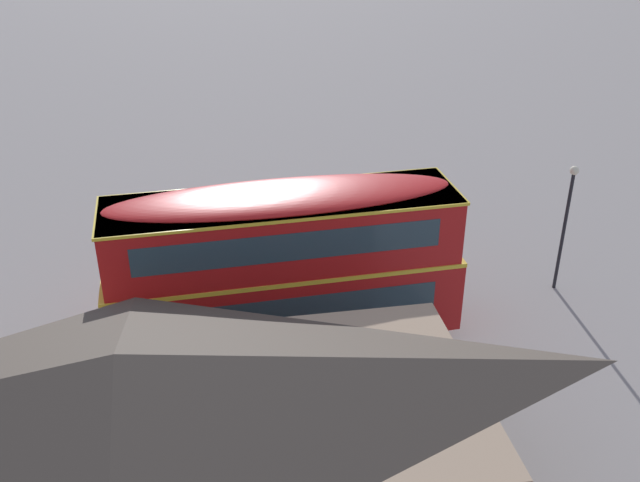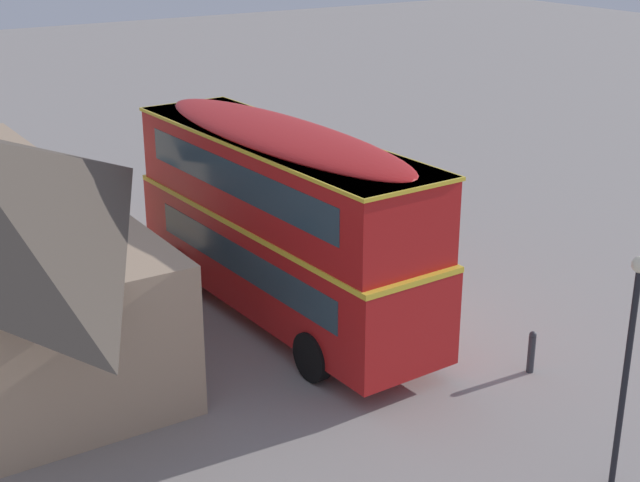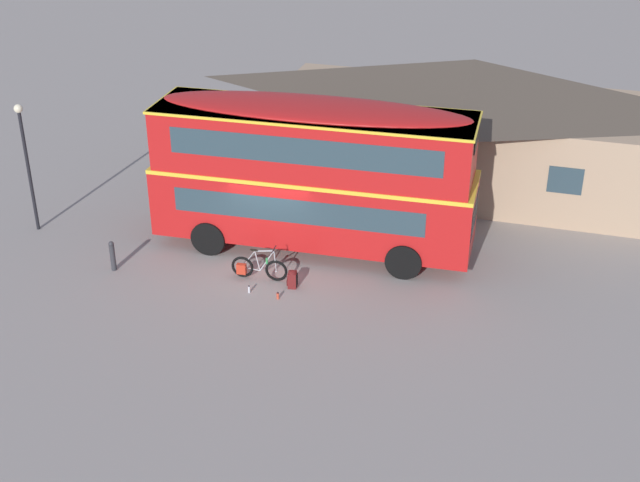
{
  "view_description": "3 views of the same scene",
  "coord_description": "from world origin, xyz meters",
  "px_view_note": "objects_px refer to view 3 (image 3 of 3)",
  "views": [
    {
      "loc": [
        2.89,
        18.97,
        12.7
      ],
      "look_at": [
        -0.42,
        -0.93,
        1.95
      ],
      "focal_mm": 41.03,
      "sensor_mm": 36.0,
      "label": 1
    },
    {
      "loc": [
        -16.77,
        11.45,
        9.58
      ],
      "look_at": [
        0.83,
        0.33,
        1.83
      ],
      "focal_mm": 51.1,
      "sensor_mm": 36.0,
      "label": 2
    },
    {
      "loc": [
        8.25,
        -21.77,
        12.9
      ],
      "look_at": [
        1.91,
        -0.97,
        1.53
      ],
      "focal_mm": 48.57,
      "sensor_mm": 36.0,
      "label": 3
    }
  ],
  "objects_px": {
    "touring_bicycle": "(257,268)",
    "kerb_bollard": "(113,255)",
    "water_bottle_red_squeeze": "(278,296)",
    "double_decker_bus": "(314,171)",
    "street_lamp": "(26,153)",
    "water_bottle_clear_plastic": "(249,289)",
    "backpack_on_ground": "(292,279)"
  },
  "relations": [
    {
      "from": "touring_bicycle",
      "to": "kerb_bollard",
      "type": "height_order",
      "value": "touring_bicycle"
    },
    {
      "from": "touring_bicycle",
      "to": "water_bottle_red_squeeze",
      "type": "xyz_separation_m",
      "value": [
        0.96,
        -0.89,
        -0.28
      ]
    },
    {
      "from": "double_decker_bus",
      "to": "touring_bicycle",
      "type": "relative_size",
      "value": 5.8
    },
    {
      "from": "street_lamp",
      "to": "kerb_bollard",
      "type": "distance_m",
      "value": 4.68
    },
    {
      "from": "water_bottle_red_squeeze",
      "to": "street_lamp",
      "type": "xyz_separation_m",
      "value": [
        -9.06,
        1.87,
        2.59
      ]
    },
    {
      "from": "touring_bicycle",
      "to": "water_bottle_red_squeeze",
      "type": "bearing_deg",
      "value": -43.04
    },
    {
      "from": "water_bottle_red_squeeze",
      "to": "touring_bicycle",
      "type": "bearing_deg",
      "value": 136.96
    },
    {
      "from": "double_decker_bus",
      "to": "kerb_bollard",
      "type": "distance_m",
      "value": 6.57
    },
    {
      "from": "double_decker_bus",
      "to": "touring_bicycle",
      "type": "height_order",
      "value": "double_decker_bus"
    },
    {
      "from": "double_decker_bus",
      "to": "water_bottle_clear_plastic",
      "type": "bearing_deg",
      "value": -106.63
    },
    {
      "from": "water_bottle_red_squeeze",
      "to": "street_lamp",
      "type": "distance_m",
      "value": 9.6
    },
    {
      "from": "water_bottle_clear_plastic",
      "to": "kerb_bollard",
      "type": "height_order",
      "value": "kerb_bollard"
    },
    {
      "from": "touring_bicycle",
      "to": "water_bottle_clear_plastic",
      "type": "relative_size",
      "value": 7.42
    },
    {
      "from": "backpack_on_ground",
      "to": "water_bottle_red_squeeze",
      "type": "xyz_separation_m",
      "value": [
        -0.19,
        -0.75,
        -0.18
      ]
    },
    {
      "from": "double_decker_bus",
      "to": "touring_bicycle",
      "type": "xyz_separation_m",
      "value": [
        -1.01,
        -2.39,
        -2.27
      ]
    },
    {
      "from": "backpack_on_ground",
      "to": "kerb_bollard",
      "type": "bearing_deg",
      "value": -173.65
    },
    {
      "from": "touring_bicycle",
      "to": "kerb_bollard",
      "type": "distance_m",
      "value": 4.41
    },
    {
      "from": "double_decker_bus",
      "to": "street_lamp",
      "type": "xyz_separation_m",
      "value": [
        -9.11,
        -1.41,
        0.04
      ]
    },
    {
      "from": "kerb_bollard",
      "to": "water_bottle_red_squeeze",
      "type": "bearing_deg",
      "value": -1.47
    },
    {
      "from": "backpack_on_ground",
      "to": "street_lamp",
      "type": "relative_size",
      "value": 0.12
    },
    {
      "from": "kerb_bollard",
      "to": "double_decker_bus",
      "type": "bearing_deg",
      "value": 30.43
    },
    {
      "from": "touring_bicycle",
      "to": "backpack_on_ground",
      "type": "xyz_separation_m",
      "value": [
        1.14,
        -0.15,
        -0.1
      ]
    },
    {
      "from": "touring_bicycle",
      "to": "water_bottle_clear_plastic",
      "type": "distance_m",
      "value": 0.86
    },
    {
      "from": "touring_bicycle",
      "to": "street_lamp",
      "type": "distance_m",
      "value": 8.48
    },
    {
      "from": "touring_bicycle",
      "to": "street_lamp",
      "type": "relative_size",
      "value": 0.4
    },
    {
      "from": "street_lamp",
      "to": "water_bottle_clear_plastic",
      "type": "bearing_deg",
      "value": -12.39
    },
    {
      "from": "backpack_on_ground",
      "to": "street_lamp",
      "type": "distance_m",
      "value": 9.62
    },
    {
      "from": "touring_bicycle",
      "to": "water_bottle_red_squeeze",
      "type": "height_order",
      "value": "touring_bicycle"
    },
    {
      "from": "double_decker_bus",
      "to": "kerb_bollard",
      "type": "xyz_separation_m",
      "value": [
        -5.35,
        -3.14,
        -2.14
      ]
    },
    {
      "from": "double_decker_bus",
      "to": "water_bottle_red_squeeze",
      "type": "height_order",
      "value": "double_decker_bus"
    },
    {
      "from": "double_decker_bus",
      "to": "water_bottle_red_squeeze",
      "type": "bearing_deg",
      "value": -90.94
    },
    {
      "from": "street_lamp",
      "to": "backpack_on_ground",
      "type": "bearing_deg",
      "value": -6.91
    }
  ]
}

